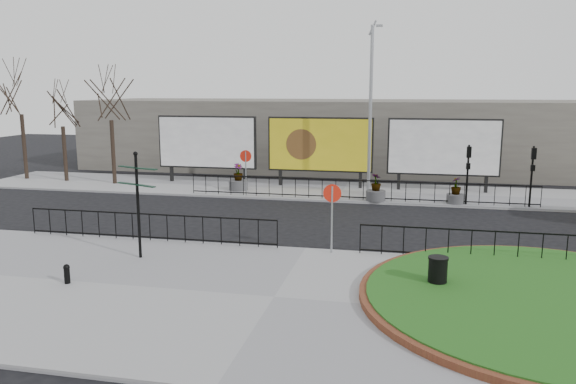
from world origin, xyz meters
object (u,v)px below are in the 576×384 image
(billboard_mid, at_px, (320,145))
(planter_a, at_px, (238,181))
(bollard, at_px, (67,273))
(planter_b, at_px, (376,191))
(lamp_post, at_px, (371,108))
(fingerpost_sign, at_px, (138,194))
(litter_bin, at_px, (438,273))
(planter_c, at_px, (456,194))

(billboard_mid, height_order, planter_a, billboard_mid)
(billboard_mid, relative_size, planter_a, 4.04)
(bollard, distance_m, planter_b, 16.82)
(lamp_post, bearing_deg, bollard, -115.80)
(planter_b, bearing_deg, billboard_mid, 134.42)
(planter_a, bearing_deg, bollard, -91.57)
(lamp_post, height_order, fingerpost_sign, lamp_post)
(litter_bin, bearing_deg, planter_b, 101.04)
(fingerpost_sign, bearing_deg, billboard_mid, 99.38)
(billboard_mid, distance_m, planter_c, 8.49)
(billboard_mid, height_order, fingerpost_sign, billboard_mid)
(planter_a, bearing_deg, lamp_post, 1.17)
(planter_c, bearing_deg, billboard_mid, 155.32)
(lamp_post, xyz_separation_m, bollard, (-7.84, -16.21, -4.38))
(fingerpost_sign, distance_m, planter_c, 16.53)
(bollard, relative_size, litter_bin, 0.61)
(fingerpost_sign, xyz_separation_m, planter_c, (11.39, 11.86, -1.73))
(litter_bin, xyz_separation_m, planter_b, (-2.50, 12.81, -0.01))
(bollard, distance_m, planter_c, 19.21)
(fingerpost_sign, height_order, bollard, fingerpost_sign)
(billboard_mid, bearing_deg, litter_bin, -69.89)
(planter_c, bearing_deg, lamp_post, 161.83)
(bollard, height_order, planter_b, planter_b)
(billboard_mid, bearing_deg, bollard, -104.87)
(lamp_post, relative_size, planter_a, 6.01)
(bollard, bearing_deg, litter_bin, 9.42)
(lamp_post, distance_m, planter_a, 8.50)
(billboard_mid, distance_m, planter_b, 5.38)
(fingerpost_sign, height_order, planter_b, fingerpost_sign)
(planter_a, bearing_deg, fingerpost_sign, -87.83)
(planter_a, bearing_deg, billboard_mid, 25.80)
(planter_a, distance_m, planter_b, 8.02)
(fingerpost_sign, distance_m, litter_bin, 10.10)
(fingerpost_sign, xyz_separation_m, litter_bin, (9.89, -1.08, -1.73))
(planter_c, bearing_deg, fingerpost_sign, -133.84)
(lamp_post, height_order, planter_c, lamp_post)
(planter_a, height_order, planter_b, planter_a)
(litter_bin, height_order, planter_a, planter_a)
(bollard, xyz_separation_m, planter_a, (0.44, 16.06, 0.20))
(litter_bin, xyz_separation_m, planter_c, (1.50, 12.94, -0.00))
(lamp_post, xyz_separation_m, planter_c, (4.49, -1.47, -4.22))
(billboard_mid, relative_size, bollard, 10.45)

